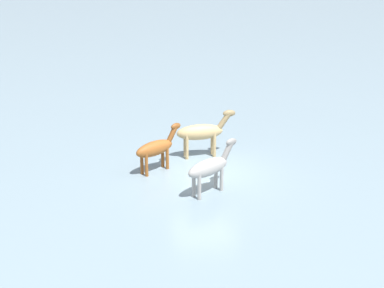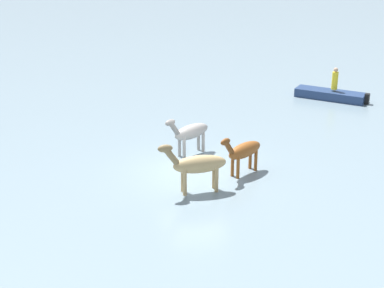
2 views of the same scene
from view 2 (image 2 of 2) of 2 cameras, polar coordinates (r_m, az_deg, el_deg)
The scene contains 6 objects.
ground_plane at distance 21.42m, azimuth 0.12°, elevation -2.71°, with size 163.87×163.87×0.00m, color gray.
horse_lead at distance 20.86m, azimuth 5.26°, elevation -0.70°, with size 1.58×1.94×1.69m.
horse_pinto_flank at distance 19.31m, azimuth 0.54°, elevation -2.12°, with size 0.78×2.45×1.89m.
horse_chestnut_trailing at distance 22.54m, azimuth -0.21°, elevation 1.21°, with size 1.61×2.04×1.76m.
boat_skiff_near at distance 31.19m, azimuth 13.97°, elevation 4.76°, with size 2.99×3.61×0.71m.
person_spotter_bow at distance 30.93m, azimuth 14.39°, elevation 6.42°, with size 0.32×0.32×1.19m.
Camera 2 is at (-19.39, 2.55, 8.74)m, focal length 52.23 mm.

